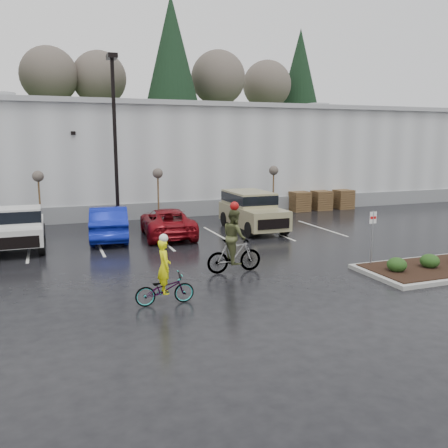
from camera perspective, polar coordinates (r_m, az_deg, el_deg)
name	(u,v)px	position (r m, az deg, el deg)	size (l,w,h in m)	color
ground	(284,280)	(16.82, 7.23, -6.65)	(120.00, 120.00, 0.00)	black
warehouse	(151,155)	(37.02, -8.80, 8.17)	(60.50, 15.50, 7.20)	#A9ACAE
wooded_ridge	(112,155)	(59.73, -13.37, 8.09)	(80.00, 25.00, 6.00)	#1D3C19
lamppost	(114,123)	(26.48, -13.04, 11.71)	(0.50, 1.00, 9.22)	black
sapling_west	(38,179)	(27.31, -21.45, 5.01)	(0.60, 0.60, 3.20)	#4B341E
sapling_mid	(158,176)	(27.97, -7.97, 5.71)	(0.60, 0.60, 3.20)	#4B341E
sapling_east	(274,173)	(30.49, 5.99, 6.11)	(0.60, 0.60, 3.20)	#4B341E
pallet_stack_a	(299,201)	(32.74, 9.07, 2.70)	(1.20, 1.20, 1.35)	#4B341E
pallet_stack_b	(321,200)	(33.61, 11.59, 2.81)	(1.20, 1.20, 1.35)	#4B341E
pallet_stack_c	(343,199)	(34.60, 14.13, 2.91)	(1.20, 1.20, 1.35)	#4B341E
shrub_a	(397,265)	(18.12, 20.08, -4.62)	(0.70, 0.70, 0.52)	#163612
shrub_b	(430,261)	(19.11, 23.51, -4.10)	(0.70, 0.70, 0.52)	#163612
fire_lane_sign	(372,232)	(18.68, 17.42, -0.91)	(0.30, 0.05, 2.20)	gray
pickup_white	(20,226)	(23.24, -23.37, -0.25)	(2.10, 5.20, 1.96)	silver
car_blue	(109,223)	(23.87, -13.67, 0.16)	(1.74, 5.00, 1.65)	navy
car_red	(167,222)	(24.06, -6.85, 0.20)	(2.37, 5.14, 1.43)	maroon
suv_tan	(253,211)	(25.55, 3.50, 1.54)	(2.20, 5.10, 2.06)	#968E65
cyclist_hivis	(165,282)	(14.20, -7.16, -7.00)	(1.77, 0.65, 2.14)	#3F3F44
cyclist_olive	(234,247)	(17.38, 1.25, -2.82)	(2.02, 0.97, 2.63)	#3F3F44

